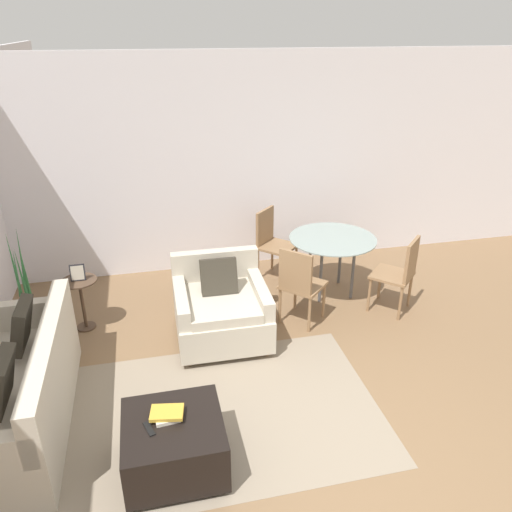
% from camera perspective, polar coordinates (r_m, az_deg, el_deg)
% --- Properties ---
extents(ground_plane, '(20.00, 20.00, 0.00)m').
position_cam_1_polar(ground_plane, '(4.07, 9.26, -23.12)').
color(ground_plane, brown).
extents(wall_back, '(12.00, 0.06, 2.75)m').
position_cam_1_polar(wall_back, '(6.48, -2.02, 10.40)').
color(wall_back, white).
rests_on(wall_back, ground_plane).
extents(area_rug, '(2.91, 1.83, 0.01)m').
position_cam_1_polar(area_rug, '(4.46, -5.52, -17.55)').
color(area_rug, gray).
rests_on(area_rug, ground_plane).
extents(couch, '(0.86, 1.87, 0.90)m').
position_cam_1_polar(couch, '(4.59, -25.69, -14.13)').
color(couch, beige).
rests_on(couch, ground_plane).
extents(armchair, '(0.94, 0.96, 0.86)m').
position_cam_1_polar(armchair, '(5.20, -4.03, -6.00)').
color(armchair, beige).
rests_on(armchair, ground_plane).
extents(ottoman, '(0.72, 0.69, 0.44)m').
position_cam_1_polar(ottoman, '(3.92, -9.34, -20.37)').
color(ottoman, black).
rests_on(ottoman, ground_plane).
extents(book_stack, '(0.26, 0.20, 0.06)m').
position_cam_1_polar(book_stack, '(3.81, -10.15, -17.37)').
color(book_stack, beige).
rests_on(book_stack, ottoman).
extents(tv_remote_primary, '(0.09, 0.15, 0.01)m').
position_cam_1_polar(tv_remote_primary, '(3.76, -12.10, -18.74)').
color(tv_remote_primary, black).
rests_on(tv_remote_primary, ottoman).
extents(potted_plant, '(0.37, 0.37, 1.22)m').
position_cam_1_polar(potted_plant, '(5.74, -24.47, -6.38)').
color(potted_plant, '#333338').
rests_on(potted_plant, ground_plane).
extents(side_table, '(0.37, 0.37, 0.58)m').
position_cam_1_polar(side_table, '(5.60, -19.34, -4.23)').
color(side_table, '#4C3828').
rests_on(side_table, ground_plane).
extents(picture_frame, '(0.15, 0.07, 0.17)m').
position_cam_1_polar(picture_frame, '(5.48, -19.73, -1.81)').
color(picture_frame, black).
rests_on(picture_frame, side_table).
extents(dining_table, '(1.03, 1.03, 0.72)m').
position_cam_1_polar(dining_table, '(5.97, 8.72, 1.28)').
color(dining_table, '#8C9E99').
rests_on(dining_table, ground_plane).
extents(dining_chair_near_left, '(0.59, 0.59, 0.90)m').
position_cam_1_polar(dining_chair_near_left, '(5.34, 4.98, -2.92)').
color(dining_chair_near_left, '#93704C').
rests_on(dining_chair_near_left, ground_plane).
extents(dining_chair_near_right, '(0.59, 0.59, 0.90)m').
position_cam_1_polar(dining_chair_near_right, '(5.78, 16.19, -1.59)').
color(dining_chair_near_right, '#93704C').
rests_on(dining_chair_near_right, ground_plane).
extents(dining_chair_far_left, '(0.59, 0.59, 0.90)m').
position_cam_1_polar(dining_chair_far_left, '(6.36, 1.79, 1.93)').
color(dining_chair_far_left, '#93704C').
rests_on(dining_chair_far_left, ground_plane).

